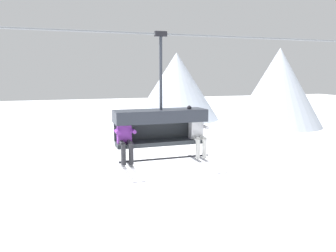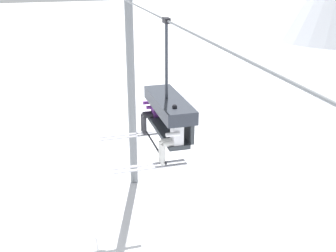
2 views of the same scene
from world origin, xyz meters
name	(u,v)px [view 1 (image 1 of 2)]	position (x,y,z in m)	size (l,w,h in m)	color
mountain_peak_central	(176,86)	(18.26, 46.54, 5.84)	(15.08, 15.08, 11.68)	silver
mountain_peak_east	(279,87)	(30.66, 34.46, 5.95)	(13.39, 13.39, 11.91)	silver
lift_cable	(181,35)	(1.29, -0.80, 8.82)	(20.37, 0.05, 0.05)	slate
chairlift_chair	(160,121)	(0.78, -0.73, 6.76)	(2.25, 0.74, 2.99)	#33383D
skier_purple	(125,137)	(-0.13, -0.95, 6.45)	(0.46, 1.70, 1.23)	purple
skier_white	(198,132)	(1.69, -0.94, 6.47)	(0.48, 1.70, 1.34)	silver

